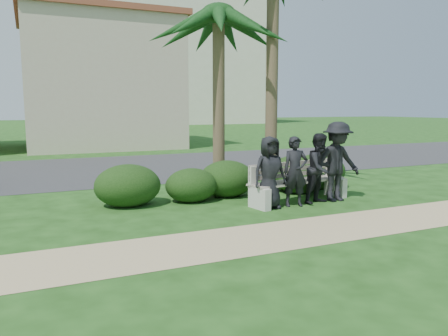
{
  "coord_description": "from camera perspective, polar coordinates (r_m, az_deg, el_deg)",
  "views": [
    {
      "loc": [
        -4.91,
        -8.17,
        2.21
      ],
      "look_at": [
        -0.79,
        1.0,
        0.82
      ],
      "focal_mm": 35.0,
      "sensor_mm": 36.0,
      "label": 1
    }
  ],
  "objects": [
    {
      "name": "stucco_bldg_right",
      "position": [
        26.5,
        -15.97,
        10.71
      ],
      "size": [
        8.4,
        8.4,
        7.3
      ],
      "color": "#C0B290",
      "rests_on": "ground"
    },
    {
      "name": "hedge_b",
      "position": [
        10.4,
        -4.28,
        -2.14
      ],
      "size": [
        1.26,
        1.04,
        0.82
      ],
      "primitive_type": "ellipsoid",
      "color": "black",
      "rests_on": "ground"
    },
    {
      "name": "hedge_c",
      "position": [
        10.98,
        0.37,
        -1.28
      ],
      "size": [
        1.44,
        1.19,
        0.94
      ],
      "primitive_type": "ellipsoid",
      "color": "black",
      "rests_on": "ground"
    },
    {
      "name": "ground",
      "position": [
        9.79,
        6.65,
        -5.26
      ],
      "size": [
        160.0,
        160.0,
        0.0
      ],
      "primitive_type": "plane",
      "color": "#193D11",
      "rests_on": "ground"
    },
    {
      "name": "hedge_f",
      "position": [
        12.34,
        12.27,
        -0.29
      ],
      "size": [
        1.54,
        1.27,
        1.01
      ],
      "primitive_type": "ellipsoid",
      "color": "black",
      "rests_on": "ground"
    },
    {
      "name": "palm_left",
      "position": [
        11.91,
        -0.72,
        19.19
      ],
      "size": [
        3.0,
        3.0,
        5.52
      ],
      "color": "brown",
      "rests_on": "ground"
    },
    {
      "name": "park_bench",
      "position": [
        10.47,
        9.78,
        -2.15
      ],
      "size": [
        2.72,
        1.05,
        0.92
      ],
      "rotation": [
        0.0,
        0.0,
        0.17
      ],
      "color": "gray",
      "rests_on": "ground"
    },
    {
      "name": "hedge_d",
      "position": [
        11.61,
        9.93,
        -1.16
      ],
      "size": [
        1.28,
        1.05,
        0.83
      ],
      "primitive_type": "ellipsoid",
      "color": "black",
      "rests_on": "ground"
    },
    {
      "name": "man_a",
      "position": [
        9.65,
        5.96,
        -0.59
      ],
      "size": [
        0.79,
        0.52,
        1.6
      ],
      "primitive_type": "imported",
      "rotation": [
        0.0,
        0.0,
        -0.01
      ],
      "color": "black",
      "rests_on": "ground"
    },
    {
      "name": "hotel_tower",
      "position": [
        66.88,
        -7.79,
        17.43
      ],
      "size": [
        26.0,
        18.0,
        37.3
      ],
      "color": "beige",
      "rests_on": "ground"
    },
    {
      "name": "man_c",
      "position": [
        10.36,
        12.46,
        -0.06
      ],
      "size": [
        0.94,
        0.83,
        1.64
      ],
      "primitive_type": "imported",
      "rotation": [
        0.0,
        0.0,
        0.3
      ],
      "color": "black",
      "rests_on": "ground"
    },
    {
      "name": "hedge_e",
      "position": [
        11.89,
        9.29,
        -0.56
      ],
      "size": [
        1.51,
        1.25,
        0.98
      ],
      "primitive_type": "ellipsoid",
      "color": "black",
      "rests_on": "ground"
    },
    {
      "name": "hedge_a",
      "position": [
        10.14,
        -12.47,
        -2.1
      ],
      "size": [
        1.51,
        1.24,
        0.98
      ],
      "primitive_type": "ellipsoid",
      "color": "black",
      "rests_on": "ground"
    },
    {
      "name": "footpath",
      "position": [
        8.34,
        13.04,
        -7.73
      ],
      "size": [
        30.0,
        1.6,
        0.01
      ],
      "primitive_type": "cube",
      "color": "tan",
      "rests_on": "ground"
    },
    {
      "name": "man_b",
      "position": [
        9.94,
        9.28,
        -0.46
      ],
      "size": [
        0.65,
        0.5,
        1.58
      ],
      "primitive_type": "imported",
      "rotation": [
        0.0,
        0.0,
        -0.23
      ],
      "color": "black",
      "rests_on": "ground"
    },
    {
      "name": "asphalt_street",
      "position": [
        17.04,
        -7.25,
        0.34
      ],
      "size": [
        160.0,
        8.0,
        0.01
      ],
      "primitive_type": "cube",
      "color": "#2D2D30",
      "rests_on": "ground"
    },
    {
      "name": "man_d",
      "position": [
        10.68,
        14.55,
        0.8
      ],
      "size": [
        1.23,
        0.71,
        1.89
      ],
      "primitive_type": "imported",
      "rotation": [
        0.0,
        0.0,
        0.01
      ],
      "color": "black",
      "rests_on": "ground"
    }
  ]
}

